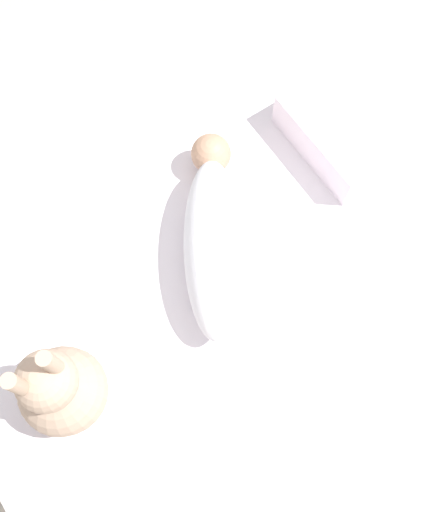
{
  "coord_description": "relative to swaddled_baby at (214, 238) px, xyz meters",
  "views": [
    {
      "loc": [
        0.31,
        0.43,
        1.64
      ],
      "look_at": [
        0.01,
        -0.02,
        0.2
      ],
      "focal_mm": 42.0,
      "sensor_mm": 36.0,
      "label": 1
    }
  ],
  "objects": [
    {
      "name": "bunny_plush",
      "position": [
        0.5,
        0.13,
        0.05
      ],
      "size": [
        0.2,
        0.2,
        0.39
      ],
      "color": "tan",
      "rests_on": "bed_mattress"
    },
    {
      "name": "ground_plane",
      "position": [
        0.0,
        0.05,
        -0.24
      ],
      "size": [
        12.0,
        12.0,
        0.0
      ],
      "primitive_type": "plane",
      "color": "#B2A893"
    },
    {
      "name": "bed_mattress",
      "position": [
        0.0,
        0.05,
        -0.16
      ],
      "size": [
        1.5,
        0.81,
        0.15
      ],
      "color": "white",
      "rests_on": "ground_plane"
    },
    {
      "name": "swaddled_baby",
      "position": [
        0.0,
        0.0,
        0.0
      ],
      "size": [
        0.39,
        0.53,
        0.17
      ],
      "rotation": [
        0.0,
        0.0,
        4.15
      ],
      "color": "white",
      "rests_on": "bed_mattress"
    },
    {
      "name": "pillow",
      "position": [
        -0.55,
        -0.07,
        -0.03
      ],
      "size": [
        0.37,
        0.33,
        0.11
      ],
      "color": "white",
      "rests_on": "bed_mattress"
    }
  ]
}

